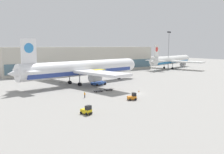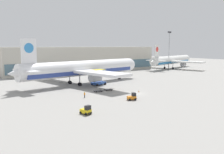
# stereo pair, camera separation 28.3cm
# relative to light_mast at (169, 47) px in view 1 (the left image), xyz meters

# --- Properties ---
(ground_plane) EXTENTS (400.00, 400.00, 0.00)m
(ground_plane) POSITION_rel_light_mast_xyz_m (-70.97, -53.83, -13.69)
(ground_plane) COLOR gray
(terminal_building) EXTENTS (90.00, 18.20, 14.00)m
(terminal_building) POSITION_rel_light_mast_xyz_m (-53.49, 15.96, -6.70)
(terminal_building) COLOR #BCB7A8
(terminal_building) RESTS_ON ground_plane
(light_mast) EXTENTS (2.80, 0.50, 23.69)m
(light_mast) POSITION_rel_light_mast_xyz_m (0.00, 0.00, 0.00)
(light_mast) COLOR #9EA0A5
(light_mast) RESTS_ON ground_plane
(airplane_main) EXTENTS (57.69, 48.66, 17.00)m
(airplane_main) POSITION_rel_light_mast_xyz_m (-76.32, -26.72, -7.85)
(airplane_main) COLOR white
(airplane_main) RESTS_ON ground_plane
(airplane_distant) EXTENTS (50.83, 43.43, 15.30)m
(airplane_distant) POSITION_rel_light_mast_xyz_m (2.05, -0.03, -8.44)
(airplane_distant) COLOR white
(airplane_distant) RESTS_ON ground_plane
(scissor_lift_loader) EXTENTS (5.64, 4.13, 5.87)m
(scissor_lift_loader) POSITION_rel_light_mast_xyz_m (-72.36, -32.59, -11.49)
(scissor_lift_loader) COLOR #284C99
(scissor_lift_loader) RESTS_ON ground_plane
(baggage_tug_foreground) EXTENTS (2.74, 2.21, 2.00)m
(baggage_tug_foreground) POSITION_rel_light_mast_xyz_m (-78.17, -59.93, -12.82)
(baggage_tug_foreground) COLOR orange
(baggage_tug_foreground) RESTS_ON ground_plane
(baggage_tug_mid) EXTENTS (2.24, 2.75, 2.00)m
(baggage_tug_mid) POSITION_rel_light_mast_xyz_m (-95.30, -65.45, -12.82)
(baggage_tug_mid) COLOR yellow
(baggage_tug_mid) RESTS_ON ground_plane
(baggage_dolly_lead) EXTENTS (3.76, 1.75, 0.48)m
(baggage_dolly_lead) POSITION_rel_light_mast_xyz_m (-79.60, -44.33, -13.30)
(baggage_dolly_lead) COLOR #56565B
(baggage_dolly_lead) RESTS_ON ground_plane
(baggage_dolly_second) EXTENTS (3.76, 1.75, 0.48)m
(baggage_dolly_second) POSITION_rel_light_mast_xyz_m (-75.56, -44.20, -13.30)
(baggage_dolly_second) COLOR #56565B
(baggage_dolly_second) RESTS_ON ground_plane
(ground_crew_near) EXTENTS (0.25, 0.57, 1.70)m
(ground_crew_near) POSITION_rel_light_mast_xyz_m (-87.44, -49.89, -12.70)
(ground_crew_near) COLOR black
(ground_crew_near) RESTS_ON ground_plane
(traffic_cone_near) EXTENTS (0.40, 0.40, 0.78)m
(traffic_cone_near) POSITION_rel_light_mast_xyz_m (-69.09, -52.02, -13.31)
(traffic_cone_near) COLOR black
(traffic_cone_near) RESTS_ON ground_plane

